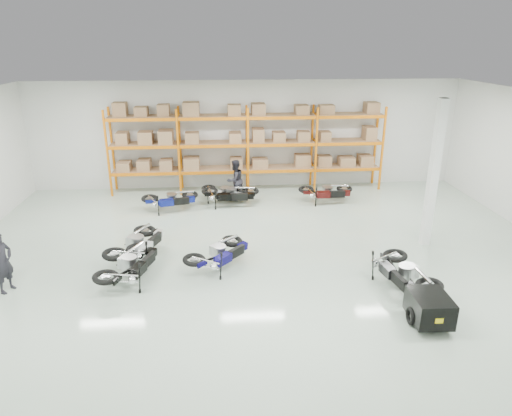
{
  "coord_description": "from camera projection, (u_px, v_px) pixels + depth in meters",
  "views": [
    {
      "loc": [
        -1.13,
        -12.13,
        6.06
      ],
      "look_at": [
        -0.06,
        1.17,
        1.1
      ],
      "focal_mm": 32.0,
      "sensor_mm": 36.0,
      "label": 1
    }
  ],
  "objects": [
    {
      "name": "moto_back_a",
      "position": [
        170.0,
        196.0,
        17.0
      ],
      "size": [
        1.96,
        1.25,
        1.18
      ],
      "primitive_type": null,
      "rotation": [
        0.0,
        -0.09,
        1.78
      ],
      "color": "navy",
      "rests_on": "ground"
    },
    {
      "name": "moto_back_d",
      "position": [
        327.0,
        189.0,
        17.83
      ],
      "size": [
        1.85,
        0.93,
        1.19
      ],
      "primitive_type": null,
      "rotation": [
        0.0,
        -0.09,
        1.56
      ],
      "color": "#3B0C0B",
      "rests_on": "ground"
    },
    {
      "name": "trailer",
      "position": [
        429.0,
        308.0,
        10.18
      ],
      "size": [
        0.91,
        1.72,
        0.72
      ],
      "rotation": [
        0.0,
        0.0,
        -0.03
      ],
      "color": "black",
      "rests_on": "ground"
    },
    {
      "name": "person_left",
      "position": [
        3.0,
        262.0,
        11.41
      ],
      "size": [
        0.57,
        0.69,
        1.61
      ],
      "primitive_type": "imported",
      "rotation": [
        0.0,
        0.0,
        1.2
      ],
      "color": "black",
      "rests_on": "ground"
    },
    {
      "name": "moto_back_b",
      "position": [
        223.0,
        189.0,
        17.92
      ],
      "size": [
        1.87,
        1.38,
        1.09
      ],
      "primitive_type": null,
      "rotation": [
        0.0,
        -0.09,
        1.2
      ],
      "color": "#ADB3B7",
      "rests_on": "ground"
    },
    {
      "name": "moto_touring_right",
      "position": [
        403.0,
        267.0,
        11.61
      ],
      "size": [
        1.25,
        2.09,
        1.28
      ],
      "primitive_type": null,
      "rotation": [
        0.0,
        -0.09,
        0.15
      ],
      "color": "black",
      "rests_on": "ground"
    },
    {
      "name": "moto_back_c",
      "position": [
        230.0,
        191.0,
        17.51
      ],
      "size": [
        1.97,
        1.08,
        1.24
      ],
      "primitive_type": null,
      "rotation": [
        0.0,
        -0.09,
        1.5
      ],
      "color": "black",
      "rests_on": "ground"
    },
    {
      "name": "room",
      "position": [
        262.0,
        184.0,
        12.74
      ],
      "size": [
        18.0,
        18.0,
        18.0
      ],
      "color": "#ABBFAC",
      "rests_on": "ground"
    },
    {
      "name": "moto_blue_centre",
      "position": [
        220.0,
        249.0,
        12.68
      ],
      "size": [
        1.94,
        1.99,
        1.2
      ],
      "primitive_type": null,
      "rotation": [
        0.0,
        -0.09,
        2.39
      ],
      "color": "#0C074C",
      "rests_on": "ground"
    },
    {
      "name": "pallet_rack",
      "position": [
        247.0,
        137.0,
        18.77
      ],
      "size": [
        11.28,
        0.98,
        3.62
      ],
      "color": "orange",
      "rests_on": "ground"
    },
    {
      "name": "person_back",
      "position": [
        235.0,
        180.0,
        18.01
      ],
      "size": [
        1.01,
        0.99,
        1.64
      ],
      "primitive_type": "imported",
      "rotation": [
        0.0,
        0.0,
        3.84
      ],
      "color": "black",
      "rests_on": "ground"
    },
    {
      "name": "moto_silver_left",
      "position": [
        138.0,
        239.0,
        13.16
      ],
      "size": [
        1.65,
        2.25,
        1.31
      ],
      "primitive_type": null,
      "rotation": [
        0.0,
        -0.09,
        2.78
      ],
      "color": "silver",
      "rests_on": "ground"
    },
    {
      "name": "structural_column",
      "position": [
        433.0,
        175.0,
        13.6
      ],
      "size": [
        0.25,
        0.25,
        4.5
      ],
      "primitive_type": "cube",
      "color": "white",
      "rests_on": "ground"
    },
    {
      "name": "moto_black_far_left",
      "position": [
        131.0,
        260.0,
        11.98
      ],
      "size": [
        1.56,
        2.17,
        1.27
      ],
      "primitive_type": null,
      "rotation": [
        0.0,
        -0.09,
        2.81
      ],
      "color": "black",
      "rests_on": "ground"
    }
  ]
}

